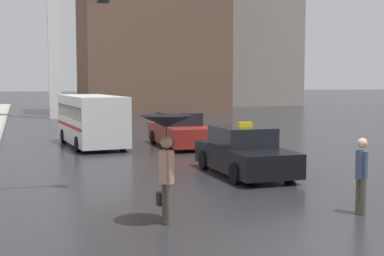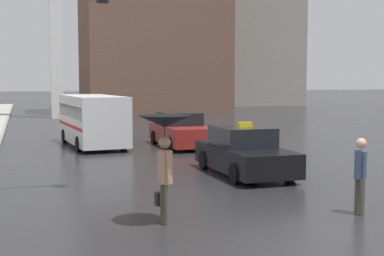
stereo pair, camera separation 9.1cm
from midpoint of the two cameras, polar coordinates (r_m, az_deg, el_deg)
ground_plane at (r=9.66m, az=11.80°, el=-12.44°), size 300.00×300.00×0.00m
taxi at (r=16.60m, az=5.73°, el=-2.66°), size 1.91×4.32×1.63m
sedan_red at (r=23.59m, az=-1.12°, el=-0.31°), size 1.91×4.68×1.50m
ambulance_van at (r=24.16m, az=-10.48°, el=1.06°), size 2.50×5.94×2.24m
pedestrian_with_umbrella at (r=10.68m, az=-2.70°, el=-0.92°), size 1.07×1.07×2.20m
pedestrian_man at (r=12.13m, az=17.73°, el=-4.33°), size 0.30×0.42×1.66m
traffic_light at (r=13.73m, az=-18.57°, el=10.05°), size 3.94×0.38×5.95m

